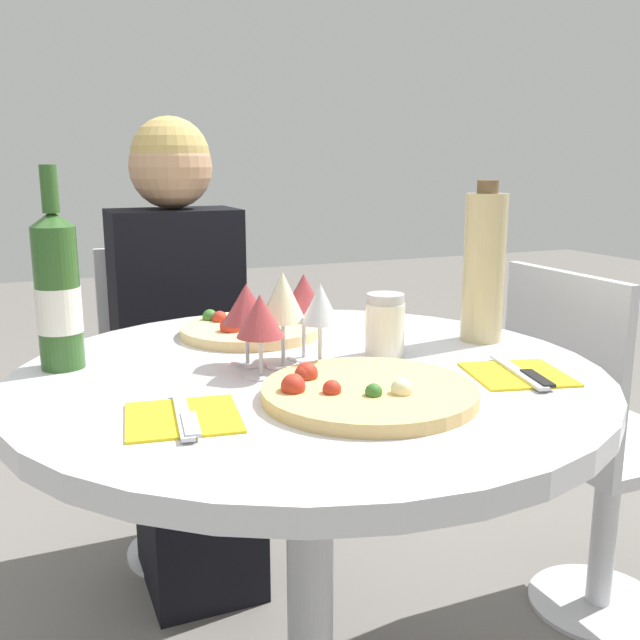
{
  "coord_description": "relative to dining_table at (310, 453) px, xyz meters",
  "views": [
    {
      "loc": [
        -0.43,
        -1.06,
        1.08
      ],
      "look_at": [
        -0.01,
        -0.08,
        0.85
      ],
      "focal_mm": 40.0,
      "sensor_mm": 36.0,
      "label": 1
    }
  ],
  "objects": [
    {
      "name": "wine_glass_front_right",
      "position": [
        0.01,
        -0.01,
        0.26
      ],
      "size": [
        0.07,
        0.07,
        0.15
      ],
      "color": "silver",
      "rests_on": "dining_table"
    },
    {
      "name": "wine_glass_front_left",
      "position": [
        -0.09,
        -0.01,
        0.25
      ],
      "size": [
        0.08,
        0.08,
        0.13
      ],
      "color": "silver",
      "rests_on": "dining_table"
    },
    {
      "name": "chair_behind_diner",
      "position": [
        -0.06,
        0.84,
        -0.18
      ],
      "size": [
        0.37,
        0.37,
        0.85
      ],
      "rotation": [
        0.0,
        0.0,
        3.14
      ],
      "color": "silver",
      "rests_on": "ground_plane"
    },
    {
      "name": "tall_carafe",
      "position": [
        0.38,
        0.05,
        0.29
      ],
      "size": [
        0.08,
        0.08,
        0.3
      ],
      "color": "tan",
      "rests_on": "dining_table"
    },
    {
      "name": "pizza_large",
      "position": [
        0.01,
        -0.18,
        0.16
      ],
      "size": [
        0.31,
        0.31,
        0.04
      ],
      "color": "#DBB26B",
      "rests_on": "dining_table"
    },
    {
      "name": "wine_glass_back_right",
      "position": [
        0.01,
        0.06,
        0.26
      ],
      "size": [
        0.07,
        0.07,
        0.15
      ],
      "color": "silver",
      "rests_on": "dining_table"
    },
    {
      "name": "place_setting_right",
      "position": [
        0.29,
        -0.17,
        0.15
      ],
      "size": [
        0.18,
        0.19,
        0.01
      ],
      "color": "yellow",
      "rests_on": "dining_table"
    },
    {
      "name": "wine_glass_center",
      "position": [
        -0.04,
        0.03,
        0.27
      ],
      "size": [
        0.08,
        0.08,
        0.16
      ],
      "color": "silver",
      "rests_on": "dining_table"
    },
    {
      "name": "dining_table",
      "position": [
        0.0,
        0.0,
        0.0
      ],
      "size": [
        0.98,
        0.98,
        0.75
      ],
      "color": "#B2B2B7",
      "rests_on": "ground_plane"
    },
    {
      "name": "pizza_small_far",
      "position": [
        -0.02,
        0.26,
        0.16
      ],
      "size": [
        0.28,
        0.28,
        0.05
      ],
      "color": "#E5C17F",
      "rests_on": "dining_table"
    },
    {
      "name": "wine_bottle",
      "position": [
        -0.38,
        0.17,
        0.28
      ],
      "size": [
        0.07,
        0.07,
        0.33
      ],
      "color": "#2D5623",
      "rests_on": "dining_table"
    },
    {
      "name": "wine_glass_back_left",
      "position": [
        -0.09,
        0.06,
        0.25
      ],
      "size": [
        0.08,
        0.08,
        0.14
      ],
      "color": "silver",
      "rests_on": "dining_table"
    },
    {
      "name": "sugar_shaker",
      "position": [
        0.16,
        0.03,
        0.21
      ],
      "size": [
        0.07,
        0.07,
        0.11
      ],
      "color": "silver",
      "rests_on": "dining_table"
    },
    {
      "name": "place_setting_left",
      "position": [
        -0.25,
        -0.16,
        0.15
      ],
      "size": [
        0.17,
        0.19,
        0.01
      ],
      "color": "yellow",
      "rests_on": "dining_table"
    },
    {
      "name": "seated_diner",
      "position": [
        -0.06,
        0.71,
        -0.03
      ],
      "size": [
        0.33,
        0.43,
        1.2
      ],
      "rotation": [
        0.0,
        0.0,
        3.14
      ],
      "color": "black",
      "rests_on": "ground_plane"
    },
    {
      "name": "chair_empty_side",
      "position": [
        0.77,
        0.13,
        -0.18
      ],
      "size": [
        0.37,
        0.37,
        0.85
      ],
      "rotation": [
        0.0,
        0.0,
        -1.57
      ],
      "color": "silver",
      "rests_on": "ground_plane"
    }
  ]
}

